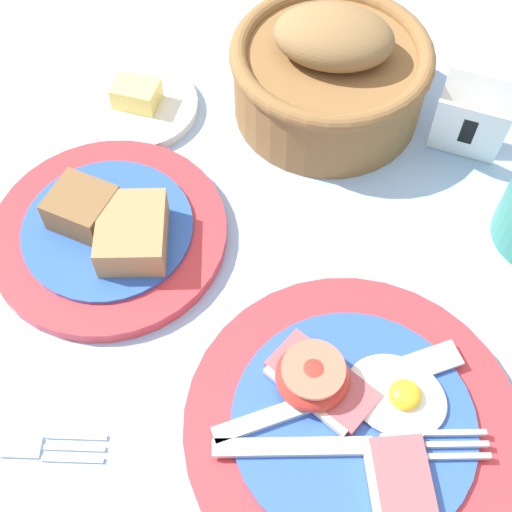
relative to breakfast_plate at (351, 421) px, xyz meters
The scene contains 6 objects.
ground_plane 0.11m from the breakfast_plate, behind, with size 3.00×3.00×0.00m, color #93B2DB.
breakfast_plate is the anchor object (origin of this frame).
bread_plate 0.24m from the breakfast_plate, 166.80° to the left, with size 0.19×0.19×0.05m.
bread_basket 0.31m from the breakfast_plate, 117.73° to the left, with size 0.18×0.18×0.11m.
butter_dish 0.35m from the breakfast_plate, 147.43° to the left, with size 0.11×0.11×0.03m.
number_card 0.28m from the breakfast_plate, 92.90° to the left, with size 0.06×0.05×0.07m.
Camera 1 is at (0.13, -0.17, 0.49)m, focal length 50.00 mm.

